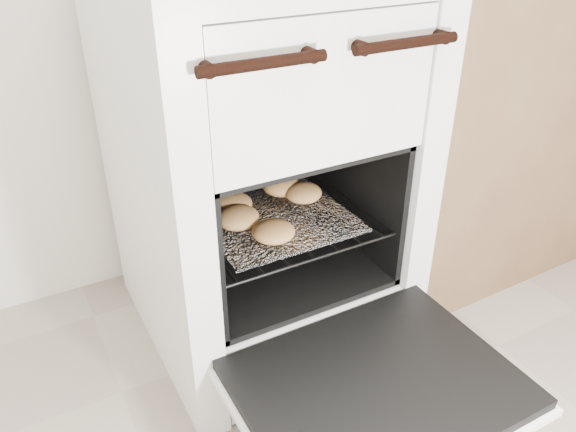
% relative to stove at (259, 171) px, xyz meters
% --- Properties ---
extents(stove, '(0.66, 0.74, 1.01)m').
position_rel_stove_xyz_m(stove, '(0.00, 0.00, 0.00)').
color(stove, white).
rests_on(stove, ground).
extents(oven_door, '(0.59, 0.46, 0.04)m').
position_rel_stove_xyz_m(oven_door, '(-0.00, -0.56, -0.27)').
color(oven_door, black).
rests_on(oven_door, stove).
extents(oven_rack, '(0.48, 0.46, 0.01)m').
position_rel_stove_xyz_m(oven_rack, '(-0.00, -0.07, -0.10)').
color(oven_rack, black).
rests_on(oven_rack, stove).
extents(foil_sheet, '(0.37, 0.33, 0.01)m').
position_rel_stove_xyz_m(foil_sheet, '(-0.00, -0.09, -0.10)').
color(foil_sheet, white).
rests_on(foil_sheet, oven_rack).
extents(baked_rolls, '(0.36, 0.35, 0.05)m').
position_rel_stove_xyz_m(baked_rolls, '(-0.02, -0.06, -0.07)').
color(baked_rolls, '#E49E5B').
rests_on(baked_rolls, foil_sheet).
extents(counter, '(1.01, 0.68, 1.00)m').
position_rel_stove_xyz_m(counter, '(0.86, 0.08, 0.00)').
color(counter, brown).
rests_on(counter, ground).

